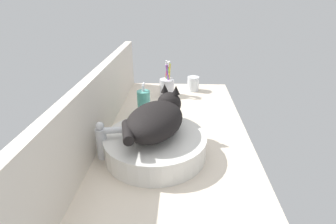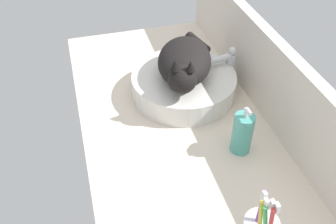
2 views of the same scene
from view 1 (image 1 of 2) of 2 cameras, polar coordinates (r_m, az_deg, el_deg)
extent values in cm
cube|color=beige|center=(105.98, 1.08, -5.70)|extent=(125.11, 59.70, 4.00)
cube|color=silver|center=(103.92, -14.51, 1.88)|extent=(125.11, 3.60, 25.41)
cylinder|color=silver|center=(90.53, -2.76, -7.24)|extent=(34.73, 34.73, 7.56)
ellipsoid|color=black|center=(85.98, -2.88, -1.99)|extent=(29.39, 24.72, 11.00)
sphere|color=black|center=(95.13, 0.25, 1.77)|extent=(8.80, 8.80, 8.80)
cone|color=black|center=(94.85, -0.73, 5.20)|extent=(2.80, 2.80, 3.20)
cone|color=black|center=(93.23, 1.74, 4.84)|extent=(2.80, 2.80, 3.20)
cylinder|color=black|center=(79.30, -8.78, -4.32)|extent=(11.45, 5.72, 3.20)
cylinder|color=silver|center=(90.76, -14.20, -6.70)|extent=(3.60, 3.60, 11.00)
cylinder|color=silver|center=(87.68, -11.30, -3.88)|extent=(3.66, 10.22, 2.20)
sphere|color=silver|center=(87.54, -14.65, -2.95)|extent=(2.80, 2.80, 2.80)
cylinder|color=teal|center=(116.14, -5.27, 1.62)|extent=(5.73, 5.73, 12.56)
cylinder|color=silver|center=(113.35, -5.42, 5.19)|extent=(1.20, 1.20, 2.80)
cylinder|color=silver|center=(114.02, -5.36, 6.06)|extent=(2.20, 1.00, 1.00)
cylinder|color=silver|center=(142.53, -0.26, 5.41)|extent=(7.80, 7.80, 8.98)
cylinder|color=green|center=(142.46, -0.27, 7.27)|extent=(1.11, 4.38, 16.83)
cube|color=white|center=(140.14, -0.28, 10.59)|extent=(1.23, 1.28, 2.53)
cylinder|color=#D13838|center=(143.36, -0.41, 7.38)|extent=(1.29, 2.73, 17.01)
cube|color=white|center=(141.06, -0.42, 10.68)|extent=(1.26, 1.05, 2.50)
cylinder|color=purple|center=(140.45, 0.07, 7.01)|extent=(3.52, 2.92, 16.92)
cube|color=white|center=(138.10, 0.08, 10.37)|extent=(1.57, 1.08, 2.63)
cylinder|color=yellow|center=(141.95, 0.21, 7.20)|extent=(2.27, 2.01, 17.04)
cube|color=white|center=(139.62, 0.22, 10.53)|extent=(1.39, 0.96, 2.54)
cylinder|color=white|center=(150.42, 5.50, 6.15)|extent=(6.64, 6.64, 8.02)
cylinder|color=silver|center=(151.10, 5.47, 5.40)|extent=(5.84, 5.84, 3.84)
camera|label=2|loc=(1.76, 12.81, 33.20)|focal=40.00mm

